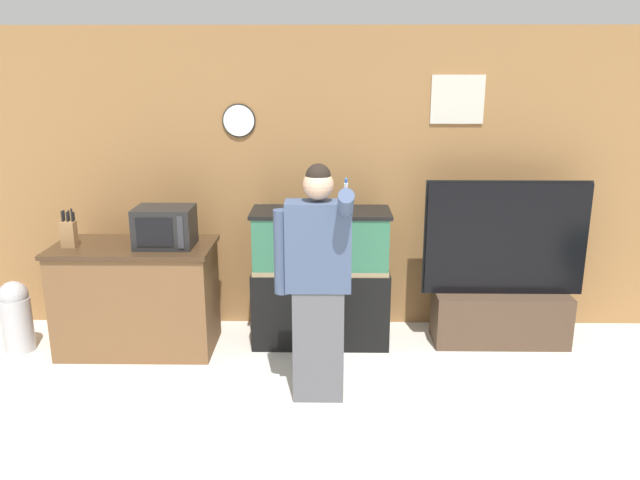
# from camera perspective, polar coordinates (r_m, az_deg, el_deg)

# --- Properties ---
(wall_back_paneled) EXTENTS (10.00, 0.08, 2.60)m
(wall_back_paneled) POSITION_cam_1_polar(r_m,az_deg,el_deg) (5.45, 1.24, 5.33)
(wall_back_paneled) COLOR olive
(wall_back_paneled) RESTS_ON ground_plane
(counter_island) EXTENTS (1.28, 0.66, 0.90)m
(counter_island) POSITION_cam_1_polar(r_m,az_deg,el_deg) (5.34, -16.36, -5.04)
(counter_island) COLOR brown
(counter_island) RESTS_ON ground_plane
(microwave) EXTENTS (0.45, 0.34, 0.32)m
(microwave) POSITION_cam_1_polar(r_m,az_deg,el_deg) (5.06, -14.01, 1.17)
(microwave) COLOR black
(microwave) RESTS_ON counter_island
(knife_block) EXTENTS (0.11, 0.09, 0.31)m
(knife_block) POSITION_cam_1_polar(r_m,az_deg,el_deg) (5.28, -21.99, 0.58)
(knife_block) COLOR olive
(knife_block) RESTS_ON counter_island
(aquarium_on_stand) EXTENTS (1.13, 0.47, 1.15)m
(aquarium_on_stand) POSITION_cam_1_polar(r_m,az_deg,el_deg) (5.21, 0.06, -3.43)
(aquarium_on_stand) COLOR black
(aquarium_on_stand) RESTS_ON ground_plane
(tv_on_stand) EXTENTS (1.34, 0.40, 1.39)m
(tv_on_stand) POSITION_cam_1_polar(r_m,az_deg,el_deg) (5.47, 16.24, -5.04)
(tv_on_stand) COLOR #4C3828
(tv_on_stand) RESTS_ON ground_plane
(person_standing) EXTENTS (0.53, 0.40, 1.67)m
(person_standing) POSITION_cam_1_polar(r_m,az_deg,el_deg) (4.23, -0.28, -3.77)
(person_standing) COLOR #515156
(person_standing) RESTS_ON ground_plane
(trash_bin) EXTENTS (0.24, 0.24, 0.60)m
(trash_bin) POSITION_cam_1_polar(r_m,az_deg,el_deg) (5.71, -26.03, -6.21)
(trash_bin) COLOR #B7B7BC
(trash_bin) RESTS_ON ground_plane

